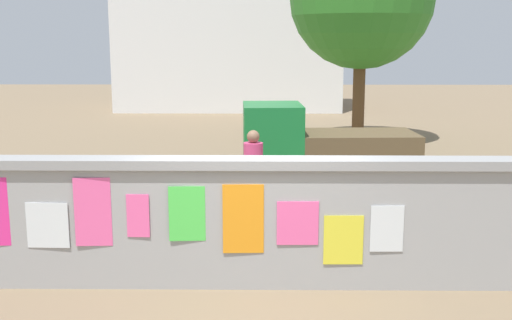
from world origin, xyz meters
TOP-DOWN VIEW (x-y plane):
  - ground at (0.00, 8.00)m, footprint 60.00×60.00m
  - poster_wall at (-0.01, -0.00)m, footprint 8.13×0.42m
  - auto_rickshaw_truck at (1.31, 5.25)m, footprint 3.67×1.66m
  - motorcycle at (-2.28, 2.19)m, footprint 1.90×0.56m
  - bicycle_near at (0.52, 1.44)m, footprint 1.69×0.47m
  - bicycle_far at (3.19, 1.05)m, footprint 1.71×0.44m
  - person_walking at (-0.05, 2.98)m, footprint 0.48×0.48m
  - building_background at (-1.44, 21.83)m, footprint 10.39×4.86m

SIDE VIEW (x-z plane):
  - ground at x=0.00m, z-range 0.00..0.00m
  - bicycle_near at x=0.52m, z-range -0.11..0.84m
  - bicycle_far at x=3.19m, z-range -0.11..0.84m
  - motorcycle at x=-2.28m, z-range 0.03..0.90m
  - poster_wall at x=-0.01m, z-range 0.02..1.71m
  - auto_rickshaw_truck at x=1.31m, z-range -0.02..1.83m
  - person_walking at x=-0.05m, z-range 0.18..1.80m
  - building_background at x=-1.44m, z-range 0.02..7.18m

